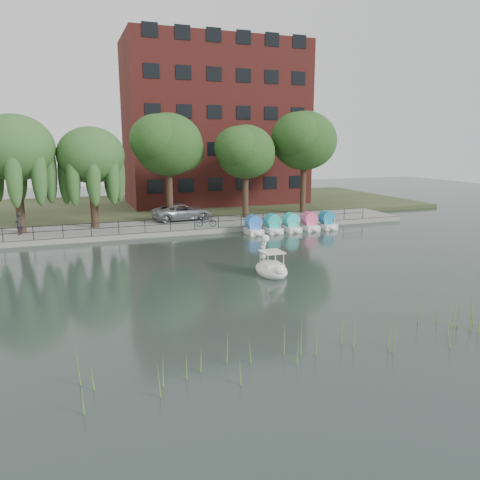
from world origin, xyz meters
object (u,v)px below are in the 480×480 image
minivan (183,211)px  swan_boat (271,267)px  pedestrian (19,222)px  bicycle (206,221)px

minivan → swan_boat: swan_boat is taller
minivan → pedestrian: 13.48m
minivan → bicycle: (1.05, -3.97, -0.36)m
bicycle → swan_boat: swan_boat is taller
bicycle → swan_boat: size_ratio=0.65×
minivan → pedestrian: size_ratio=3.12×
minivan → pedestrian: (-13.25, -2.46, 0.13)m
minivan → bicycle: 4.12m
bicycle → pedestrian: 14.39m
minivan → pedestrian: bearing=94.7°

